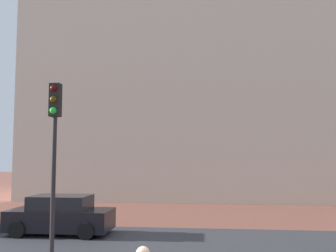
# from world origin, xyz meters

# --- Properties ---
(ground_plane) EXTENTS (120.00, 120.00, 0.00)m
(ground_plane) POSITION_xyz_m (0.00, 10.00, 0.00)
(ground_plane) COLOR brown
(street_asphalt_strip) EXTENTS (120.00, 6.59, 0.00)m
(street_asphalt_strip) POSITION_xyz_m (0.00, 7.31, 0.00)
(street_asphalt_strip) COLOR #38383D
(street_asphalt_strip) RESTS_ON ground_plane
(landmark_building) EXTENTS (27.96, 11.09, 33.09)m
(landmark_building) POSITION_xyz_m (1.42, 24.51, 9.38)
(landmark_building) COLOR beige
(landmark_building) RESTS_ON ground_plane
(car_black) EXTENTS (4.15, 2.01, 1.56)m
(car_black) POSITION_xyz_m (-4.18, 8.76, 0.74)
(car_black) COLOR black
(car_black) RESTS_ON ground_plane
(traffic_light_pole) EXTENTS (0.28, 0.34, 5.10)m
(traffic_light_pole) POSITION_xyz_m (-2.27, 3.44, 3.53)
(traffic_light_pole) COLOR black
(traffic_light_pole) RESTS_ON ground_plane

